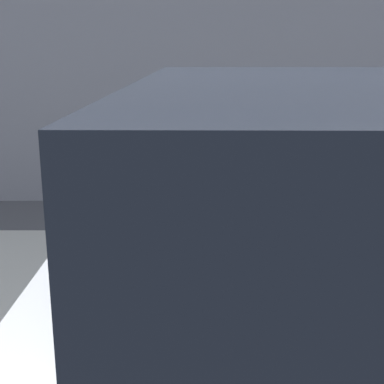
{
  "coord_description": "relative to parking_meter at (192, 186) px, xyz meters",
  "views": [
    {
      "loc": [
        -0.47,
        -1.84,
        1.99
      ],
      "look_at": [
        -0.48,
        1.16,
        1.19
      ],
      "focal_mm": 50.0,
      "sensor_mm": 36.0,
      "label": 1
    }
  ],
  "objects": [
    {
      "name": "parking_meter",
      "position": [
        0.0,
        0.0,
        0.0
      ],
      "size": [
        0.17,
        0.16,
        1.58
      ],
      "color": "gray",
      "rests_on": "sidewalk"
    },
    {
      "name": "sidewalk",
      "position": [
        0.48,
        1.04,
        -1.17
      ],
      "size": [
        24.0,
        2.8,
        0.11
      ],
      "color": "#ADAAA3",
      "rests_on": "ground_plane"
    }
  ]
}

